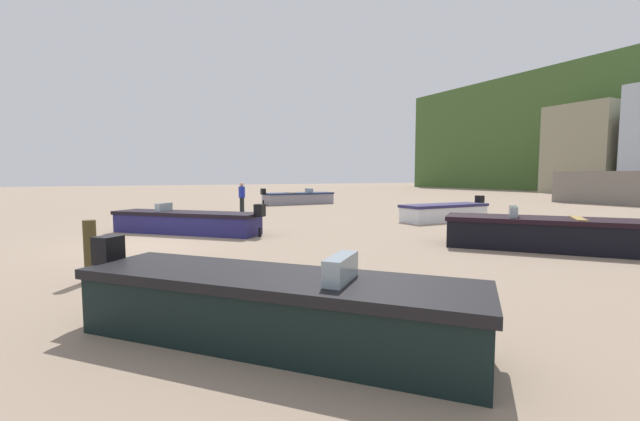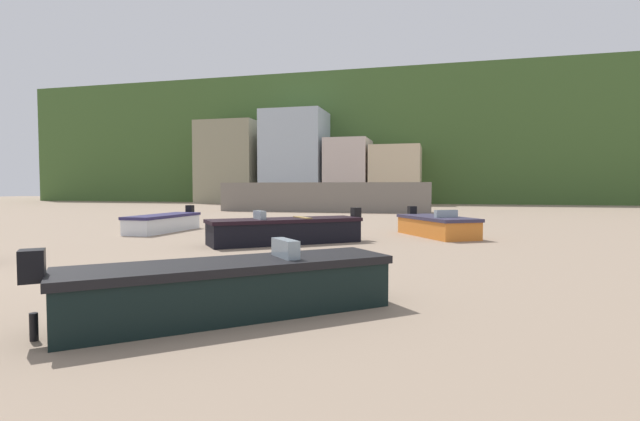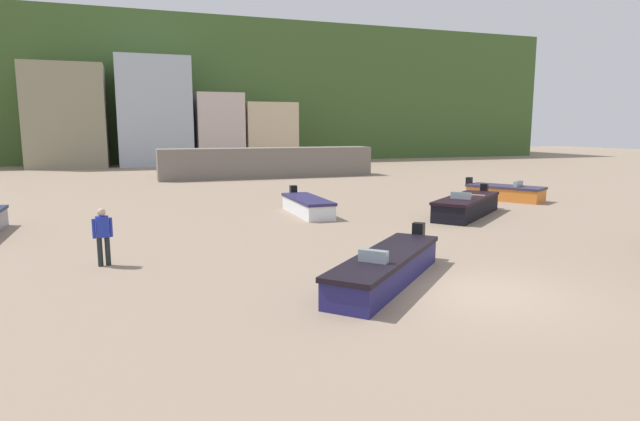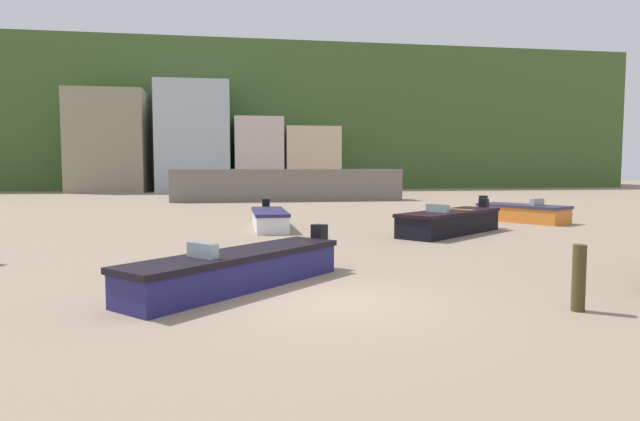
# 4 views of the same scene
# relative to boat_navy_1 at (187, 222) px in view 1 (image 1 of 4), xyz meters

# --- Properties ---
(ground_plane) EXTENTS (160.00, 160.00, 0.00)m
(ground_plane) POSITION_rel_boat_navy_1_xyz_m (1.65, -1.35, -0.38)
(ground_plane) COLOR gray
(townhouse_far_left) EXTENTS (7.17, 5.50, 9.85)m
(townhouse_far_left) POSITION_rel_boat_navy_1_xyz_m (-11.76, 45.40, 4.54)
(townhouse_far_left) COLOR gray
(townhouse_far_left) RESTS_ON ground
(boat_navy_1) EXTENTS (4.63, 4.53, 1.06)m
(boat_navy_1) POSITION_rel_boat_navy_1_xyz_m (0.00, 0.00, 0.00)
(boat_navy_1) COLOR navy
(boat_navy_1) RESTS_ON ground
(boat_black_2) EXTENTS (4.43, 4.07, 1.13)m
(boat_black_2) POSITION_rel_boat_navy_1_xyz_m (9.91, -0.84, 0.04)
(boat_black_2) COLOR black
(boat_black_2) RESTS_ON ground
(boat_grey_4) EXTENTS (1.61, 5.22, 1.13)m
(boat_grey_4) POSITION_rel_boat_navy_1_xyz_m (-11.28, 9.58, 0.04)
(boat_grey_4) COLOR gray
(boat_grey_4) RESTS_ON ground
(boat_white_5) EXTENTS (1.27, 4.42, 1.06)m
(boat_white_5) POSITION_rel_boat_navy_1_xyz_m (1.39, 10.61, -0.00)
(boat_white_5) COLOR white
(boat_white_5) RESTS_ON ground
(boat_black_6) EXTENTS (4.99, 4.39, 1.17)m
(boat_black_6) POSITION_rel_boat_navy_1_xyz_m (7.81, 7.87, 0.05)
(boat_black_6) COLOR black
(boat_black_6) RESTS_ON ground
(mooring_post_near_water) EXTENTS (0.22, 0.22, 1.14)m
(mooring_post_near_water) POSITION_rel_boat_navy_1_xyz_m (5.68, -2.76, 0.19)
(mooring_post_near_water) COLOR #453A1F
(mooring_post_near_water) RESTS_ON ground
(beach_walker_foreground) EXTENTS (0.54, 0.40, 1.62)m
(beach_walker_foreground) POSITION_rel_boat_navy_1_xyz_m (-6.66, 4.06, 0.57)
(beach_walker_foreground) COLOR black
(beach_walker_foreground) RESTS_ON ground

